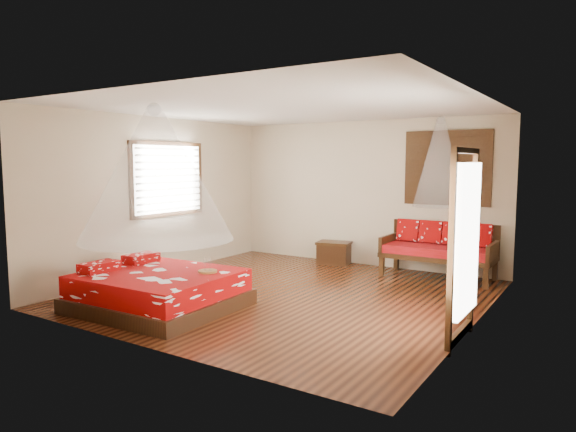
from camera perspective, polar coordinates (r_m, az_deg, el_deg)
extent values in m
cube|color=black|center=(7.93, 0.01, -8.71)|extent=(5.50, 5.50, 0.02)
cube|color=silver|center=(7.71, 0.01, 12.00)|extent=(5.50, 5.50, 0.02)
cube|color=tan|center=(9.47, -14.21, 2.16)|extent=(0.02, 5.50, 2.80)
cube|color=tan|center=(6.63, 20.53, 0.39)|extent=(0.02, 5.50, 2.80)
cube|color=tan|center=(10.12, 8.48, 2.52)|extent=(5.50, 0.02, 2.80)
cube|color=tan|center=(5.58, -15.48, -0.43)|extent=(5.50, 0.02, 2.80)
cube|color=black|center=(7.38, -14.10, -9.13)|extent=(2.08, 1.89, 0.20)
cube|color=#8C0404|center=(7.32, -14.15, -7.24)|extent=(1.97, 1.79, 0.30)
cube|color=#8C0404|center=(7.56, -20.24, -5.33)|extent=(0.31, 0.54, 0.13)
cube|color=#8C0404|center=(8.06, -16.01, -4.51)|extent=(0.31, 0.54, 0.13)
cube|color=black|center=(9.24, 10.38, -5.29)|extent=(0.08, 0.08, 0.42)
cube|color=black|center=(8.75, 21.14, -6.24)|extent=(0.08, 0.08, 0.42)
cube|color=black|center=(9.90, 11.95, -4.57)|extent=(0.08, 0.08, 0.42)
cube|color=black|center=(9.43, 22.02, -5.40)|extent=(0.08, 0.08, 0.42)
cube|color=black|center=(9.26, 16.29, -4.34)|extent=(1.88, 0.83, 0.08)
cube|color=#8B1205|center=(9.24, 16.31, -3.67)|extent=(1.82, 0.77, 0.14)
cube|color=black|center=(9.57, 16.98, -2.27)|extent=(1.88, 0.06, 0.55)
cube|color=black|center=(9.52, 11.12, -2.96)|extent=(0.06, 0.83, 0.30)
cube|color=black|center=(9.03, 21.80, -3.76)|extent=(0.06, 0.83, 0.30)
cube|color=#8C0404|center=(9.63, 13.22, -1.59)|extent=(0.40, 0.20, 0.41)
cube|color=#8C0404|center=(9.50, 15.59, -1.75)|extent=(0.40, 0.20, 0.41)
cube|color=#8C0404|center=(9.39, 18.02, -1.92)|extent=(0.40, 0.20, 0.41)
cube|color=#8C0404|center=(9.30, 20.51, -2.08)|extent=(0.40, 0.20, 0.41)
cube|color=black|center=(10.20, 5.13, -4.23)|extent=(0.67, 0.54, 0.39)
cube|color=black|center=(10.16, 5.14, -3.00)|extent=(0.72, 0.58, 0.05)
cube|color=black|center=(9.52, 17.28, 5.11)|extent=(1.52, 0.06, 1.32)
cube|color=black|center=(9.51, 17.26, 5.11)|extent=(1.35, 0.04, 1.10)
cube|color=black|center=(9.56, -13.22, 4.02)|extent=(0.08, 1.74, 1.34)
cube|color=silver|center=(9.53, -13.05, 4.02)|extent=(0.04, 1.54, 1.10)
cube|color=black|center=(6.10, 18.84, -3.32)|extent=(0.08, 1.02, 2.16)
cube|color=white|center=(6.09, 18.69, -2.38)|extent=(0.03, 0.82, 1.70)
cylinder|color=brown|center=(7.15, -8.93, -6.10)|extent=(0.26, 0.26, 0.03)
cone|color=white|center=(7.13, -14.46, 4.58)|extent=(2.06, 2.06, 1.80)
cone|color=white|center=(9.07, 16.50, 5.73)|extent=(0.86, 0.86, 1.50)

